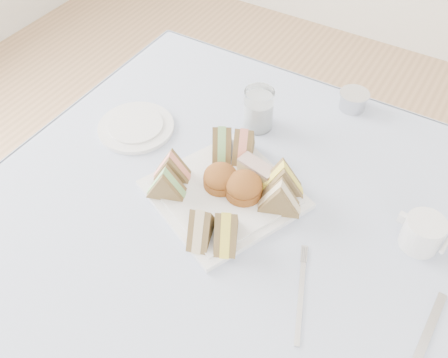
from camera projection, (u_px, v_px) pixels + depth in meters
The scene contains 20 objects.
table at pixel (232, 329), 1.18m from camera, with size 0.90×0.90×0.74m, color brown.
tablecloth at pixel (234, 237), 0.91m from camera, with size 1.02×1.02×0.01m, color #A4B4E4.
serving_plate at pixel (224, 194), 0.97m from camera, with size 0.25×0.25×0.01m, color silver.
sandwich_fl_a at pixel (171, 166), 0.96m from camera, with size 0.07×0.03×0.07m, color brown, non-canonical shape.
sandwich_fl_b at pixel (166, 182), 0.93m from camera, with size 0.08×0.04×0.07m, color brown, non-canonical shape.
sandwich_fr_a at pixel (226, 226), 0.86m from camera, with size 0.08×0.04×0.07m, color brown, non-canonical shape.
sandwich_fr_b at pixel (201, 223), 0.87m from camera, with size 0.08×0.04×0.07m, color brown, non-canonical shape.
sandwich_bl_a at pixel (222, 140), 1.01m from camera, with size 0.08×0.04×0.07m, color brown, non-canonical shape.
sandwich_bl_b at pixel (244, 142), 1.00m from camera, with size 0.08×0.04×0.07m, color brown, non-canonical shape.
sandwich_br_a at pixel (280, 196), 0.91m from camera, with size 0.08×0.04×0.07m, color brown, non-canonical shape.
sandwich_br_b at pixel (282, 178), 0.94m from camera, with size 0.08×0.04×0.07m, color brown, non-canonical shape.
scone_left at pixel (221, 178), 0.96m from camera, with size 0.07×0.07×0.05m, color #945F2A.
scone_right at pixel (244, 187), 0.94m from camera, with size 0.07×0.07×0.05m, color #945F2A.
pastry_slice at pixel (257, 171), 0.98m from camera, with size 0.08×0.03×0.04m, color tan.
side_plate at pixel (136, 127), 1.10m from camera, with size 0.17×0.17×0.01m, color silver.
water_glass at pixel (258, 109), 1.08m from camera, with size 0.06×0.06×0.09m, color white.
tea_strainer at pixel (353, 101), 1.14m from camera, with size 0.07×0.07×0.04m, color #B2B2B4.
knife at pixel (426, 337), 0.77m from camera, with size 0.01×0.18×0.00m, color #B2B2B4.
fork at pixel (300, 302), 0.81m from camera, with size 0.01×0.15×0.00m, color #B2B2B4.
creamer_jug at pixel (422, 233), 0.87m from camera, with size 0.07×0.07×0.06m, color silver.
Camera 1 is at (0.26, -0.47, 1.48)m, focal length 40.00 mm.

